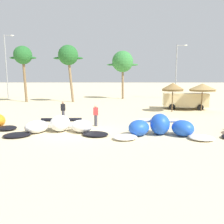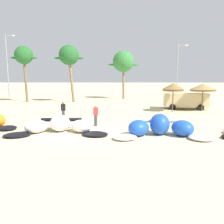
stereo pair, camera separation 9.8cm
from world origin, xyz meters
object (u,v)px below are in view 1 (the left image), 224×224
at_px(kite_left_of_center, 59,126).
at_px(beach_umbrella_near_van, 173,87).
at_px(parked_van, 184,100).
at_px(person_near_kites, 63,111).
at_px(kite_center, 161,128).
at_px(person_by_umbrellas, 96,115).
at_px(palm_center_left, 123,62).
at_px(palm_left_of_gap, 68,56).
at_px(beach_umbrella_middle, 203,87).
at_px(lamppost_west_center, 177,69).
at_px(lamppost_west, 7,64).
at_px(palm_left, 23,56).

height_order(kite_left_of_center, beach_umbrella_near_van, beach_umbrella_near_van).
relative_size(parked_van, person_near_kites, 3.15).
relative_size(kite_center, person_by_umbrellas, 3.89).
relative_size(kite_left_of_center, kite_center, 1.09).
distance_m(person_near_kites, palm_center_left, 20.84).
relative_size(kite_left_of_center, palm_left_of_gap, 0.84).
relative_size(kite_center, palm_center_left, 0.80).
bearing_deg(parked_van, beach_umbrella_middle, -47.21).
height_order(parked_van, palm_center_left, palm_center_left).
bearing_deg(lamppost_west_center, lamppost_west, 179.98).
relative_size(kite_left_of_center, person_by_umbrellas, 4.25).
bearing_deg(palm_left, palm_left_of_gap, -1.43).
bearing_deg(parked_van, kite_left_of_center, -135.95).
relative_size(person_near_kites, person_by_umbrellas, 1.00).
height_order(beach_umbrella_near_van, beach_umbrella_middle, beach_umbrella_near_van).
bearing_deg(palm_center_left, beach_umbrella_middle, -59.60).
xyz_separation_m(person_by_umbrellas, lamppost_west, (-16.55, 22.09, 4.99)).
relative_size(kite_left_of_center, lamppost_west, 0.65).
bearing_deg(lamppost_west_center, person_by_umbrellas, -118.41).
distance_m(beach_umbrella_near_van, palm_center_left, 15.45).
bearing_deg(lamppost_west, kite_left_of_center, -59.32).
bearing_deg(palm_left, beach_umbrella_near_van, -26.44).
xyz_separation_m(person_near_kites, lamppost_west_center, (14.88, 19.83, 4.18)).
height_order(kite_left_of_center, lamppost_west_center, lamppost_west_center).
bearing_deg(kite_center, beach_umbrella_near_van, 72.13).
bearing_deg(lamppost_west, kite_center, -50.04).
bearing_deg(lamppost_west_center, palm_left_of_gap, -162.56).
distance_m(kite_center, parked_van, 13.25).
height_order(person_near_kites, palm_left, palm_left).
distance_m(beach_umbrella_near_van, lamppost_west, 28.47).
height_order(kite_left_of_center, palm_left, palm_left).
bearing_deg(beach_umbrella_middle, lamppost_west, 152.54).
bearing_deg(palm_left, person_by_umbrellas, -55.15).
bearing_deg(kite_left_of_center, lamppost_west_center, 59.33).
distance_m(person_near_kites, person_by_umbrellas, 3.70).
height_order(kite_center, lamppost_west_center, lamppost_west_center).
relative_size(person_by_umbrellas, palm_center_left, 0.21).
xyz_separation_m(kite_left_of_center, lamppost_west, (-14.25, 24.03, 5.38)).
bearing_deg(kite_center, palm_center_left, 93.48).
bearing_deg(palm_left_of_gap, kite_left_of_center, -81.26).
bearing_deg(palm_left_of_gap, beach_umbrella_middle, -28.94).
relative_size(kite_left_of_center, palm_left, 0.85).
relative_size(kite_left_of_center, beach_umbrella_near_van, 2.26).
height_order(kite_center, person_near_kites, person_near_kites).
bearing_deg(palm_left_of_gap, person_by_umbrellas, -72.82).
height_order(beach_umbrella_middle, lamppost_west_center, lamppost_west_center).
bearing_deg(beach_umbrella_middle, beach_umbrella_near_van, -170.41).
distance_m(beach_umbrella_middle, person_by_umbrellas, 13.52).
relative_size(beach_umbrella_middle, palm_left_of_gap, 0.36).
height_order(beach_umbrella_near_van, person_near_kites, beach_umbrella_near_van).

